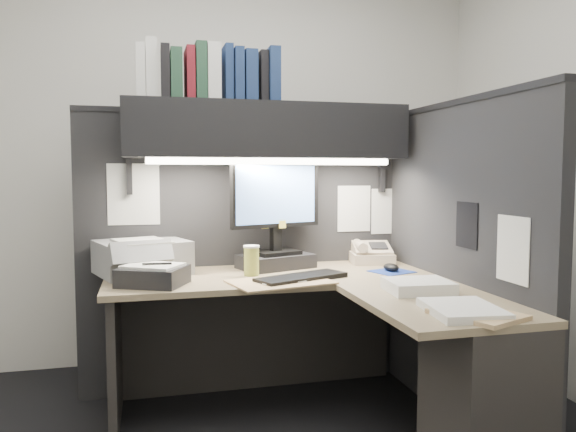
% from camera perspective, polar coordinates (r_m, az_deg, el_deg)
% --- Properties ---
extents(wall_back, '(3.50, 0.04, 2.70)m').
position_cam_1_polar(wall_back, '(3.86, -6.32, 5.60)').
color(wall_back, white).
rests_on(wall_back, floor).
extents(wall_front, '(3.50, 0.04, 2.70)m').
position_cam_1_polar(wall_front, '(0.98, 18.93, 8.83)').
color(wall_front, white).
rests_on(wall_front, floor).
extents(partition_back, '(1.90, 0.06, 1.60)m').
position_cam_1_polar(partition_back, '(3.34, -4.37, -3.68)').
color(partition_back, black).
rests_on(partition_back, floor).
extents(partition_right, '(0.06, 1.50, 1.60)m').
position_cam_1_polar(partition_right, '(2.96, 16.77, -4.88)').
color(partition_right, black).
rests_on(partition_right, floor).
extents(desk, '(1.70, 1.53, 0.73)m').
position_cam_1_polar(desk, '(2.64, 8.05, -13.84)').
color(desk, '#907D5C').
rests_on(desk, floor).
extents(overhead_shelf, '(1.55, 0.34, 0.30)m').
position_cam_1_polar(overhead_shelf, '(3.15, -2.15, 8.62)').
color(overhead_shelf, black).
rests_on(overhead_shelf, partition_back).
extents(task_light_tube, '(1.32, 0.04, 0.04)m').
position_cam_1_polar(task_light_tube, '(3.01, -1.58, 5.58)').
color(task_light_tube, white).
rests_on(task_light_tube, overhead_shelf).
extents(monitor, '(0.54, 0.36, 0.60)m').
position_cam_1_polar(monitor, '(3.16, -1.24, -1.05)').
color(monitor, black).
rests_on(monitor, desk).
extents(keyboard, '(0.51, 0.34, 0.02)m').
position_cam_1_polar(keyboard, '(2.84, 1.36, -6.28)').
color(keyboard, black).
rests_on(keyboard, desk).
extents(mousepad, '(0.25, 0.24, 0.00)m').
position_cam_1_polar(mousepad, '(3.12, 10.49, -5.57)').
color(mousepad, navy).
rests_on(mousepad, desk).
extents(mouse, '(0.09, 0.12, 0.04)m').
position_cam_1_polar(mouse, '(3.12, 10.44, -5.14)').
color(mouse, black).
rests_on(mouse, mousepad).
extents(telephone, '(0.29, 0.29, 0.10)m').
position_cam_1_polar(telephone, '(3.42, 8.45, -3.87)').
color(telephone, beige).
rests_on(telephone, desk).
extents(coffee_cup, '(0.08, 0.08, 0.15)m').
position_cam_1_polar(coffee_cup, '(2.96, -3.73, -4.63)').
color(coffee_cup, '#C1C34E').
rests_on(coffee_cup, desk).
extents(printer, '(0.54, 0.50, 0.18)m').
position_cam_1_polar(printer, '(3.11, -14.60, -4.07)').
color(printer, gray).
rests_on(printer, desk).
extents(notebook_stack, '(0.37, 0.35, 0.09)m').
position_cam_1_polar(notebook_stack, '(2.79, -13.55, -5.94)').
color(notebook_stack, black).
rests_on(notebook_stack, desk).
extents(open_folder, '(0.54, 0.41, 0.01)m').
position_cam_1_polar(open_folder, '(2.77, -0.76, -6.72)').
color(open_folder, tan).
rests_on(open_folder, desk).
extents(paper_stack_a, '(0.30, 0.26, 0.05)m').
position_cam_1_polar(paper_stack_a, '(2.63, 13.09, -6.95)').
color(paper_stack_a, white).
rests_on(paper_stack_a, desk).
extents(paper_stack_b, '(0.30, 0.35, 0.03)m').
position_cam_1_polar(paper_stack_b, '(2.28, 17.33, -9.09)').
color(paper_stack_b, white).
rests_on(paper_stack_b, desk).
extents(manila_stack, '(0.33, 0.37, 0.02)m').
position_cam_1_polar(manila_stack, '(2.26, 18.68, -9.43)').
color(manila_stack, tan).
rests_on(manila_stack, desk).
extents(binder_row, '(0.76, 0.26, 0.31)m').
position_cam_1_polar(binder_row, '(3.13, -8.09, 13.99)').
color(binder_row, white).
rests_on(binder_row, overhead_shelf).
extents(pinned_papers, '(1.76, 1.31, 0.51)m').
position_cam_1_polar(pinned_papers, '(3.05, 4.09, 0.36)').
color(pinned_papers, white).
rests_on(pinned_papers, partition_back).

